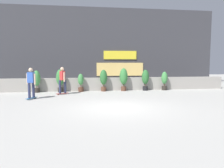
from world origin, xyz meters
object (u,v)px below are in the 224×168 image
Objects in this scene: potted_plant_1 at (60,79)px; skater_foreground at (31,82)px; potted_plant_2 at (81,82)px; skater_far_left at (62,79)px; potted_plant_0 at (37,80)px; potted_plant_5 at (145,78)px; potted_plant_3 at (104,79)px; potted_plant_6 at (164,80)px; potted_plant_4 at (124,78)px.

potted_plant_1 is 2.98m from skater_foreground.
skater_far_left reaches higher than potted_plant_2.
potted_plant_5 is at bearing 0.00° from potted_plant_0.
potted_plant_3 is at bearing 0.00° from potted_plant_1.
potted_plant_0 is 1.19× the size of potted_plant_2.
potted_plant_0 is 1.10× the size of potted_plant_6.
potted_plant_1 is 1.38m from potted_plant_2.
potted_plant_2 is 0.92× the size of potted_plant_6.
skater_far_left is (1.53, 1.54, 0.00)m from skater_foreground.
potted_plant_4 is at bearing 15.70° from skater_far_left.
potted_plant_3 is at bearing 180.00° from potted_plant_4.
potted_plant_1 is at bearing 101.80° from skater_far_left.
potted_plant_2 is 4.53m from potted_plant_5.
potted_plant_3 is 4.39m from potted_plant_6.
potted_plant_1 is at bearing 180.00° from potted_plant_6.
potted_plant_6 is 0.78× the size of skater_foreground.
potted_plant_5 reaches higher than potted_plant_0.
potted_plant_3 is 2.97m from potted_plant_5.
potted_plant_4 is at bearing -0.00° from potted_plant_3.
skater_foreground is (-4.21, -2.69, 0.08)m from potted_plant_3.
potted_plant_5 is 0.87× the size of skater_far_left.
potted_plant_1 is at bearing 64.38° from skater_foreground.
potted_plant_5 is at bearing 180.00° from potted_plant_6.
skater_far_left is at bearing -78.20° from potted_plant_1.
potted_plant_1 is 0.96× the size of potted_plant_4.
potted_plant_3 is (1.56, 0.00, 0.21)m from potted_plant_2.
skater_foreground reaches higher than potted_plant_3.
skater_far_left is at bearing 45.23° from skater_foreground.
potted_plant_6 is 7.16m from skater_far_left.
skater_far_left is at bearing -156.79° from potted_plant_3.
potted_plant_6 is at bearing 9.23° from skater_far_left.
potted_plant_1 is 1.02× the size of potted_plant_3.
potted_plant_2 is at bearing 180.00° from potted_plant_3.
skater_far_left reaches higher than potted_plant_1.
skater_foreground reaches higher than potted_plant_2.
potted_plant_3 reaches higher than potted_plant_6.
potted_plant_4 is (1.41, -0.00, 0.07)m from potted_plant_3.
potted_plant_2 is at bearing 0.00° from potted_plant_0.
potted_plant_0 is 0.92× the size of potted_plant_4.
potted_plant_4 is (5.85, -0.00, 0.09)m from potted_plant_0.
potted_plant_3 is at bearing 0.00° from potted_plant_0.
potted_plant_0 is at bearing 94.92° from skater_foreground.
potted_plant_0 is 0.95× the size of potted_plant_1.
potted_plant_1 is 2.92m from potted_plant_3.
potted_plant_6 is at bearing 0.00° from potted_plant_5.
potted_plant_4 is at bearing -0.00° from potted_plant_0.
potted_plant_2 is 2.98m from potted_plant_4.
potted_plant_6 is at bearing 0.00° from potted_plant_3.
potted_plant_5 is at bearing 0.00° from potted_plant_1.
skater_foreground is at bearing -159.46° from potted_plant_5.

